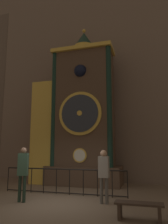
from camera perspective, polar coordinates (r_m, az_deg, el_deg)
ground_plane at (r=7.97m, az=-7.66°, el=-22.55°), size 28.00×28.00×0.00m
cathedral_back_wall at (r=13.54m, az=1.81°, el=10.06°), size 24.00×0.32×12.73m
clock_tower at (r=11.71m, az=-1.95°, el=-1.03°), size 4.74×1.79×8.53m
railing_fence at (r=9.26m, az=-5.52°, el=-17.26°), size 5.18×0.05×1.00m
visitor_near at (r=8.16m, az=-15.68°, el=-14.08°), size 0.39×0.32×1.84m
visitor_far at (r=7.68m, az=5.20°, el=-15.04°), size 0.36×0.24×1.76m
visitor_bench at (r=6.24m, az=14.18°, el=-23.10°), size 1.23×0.40×0.44m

